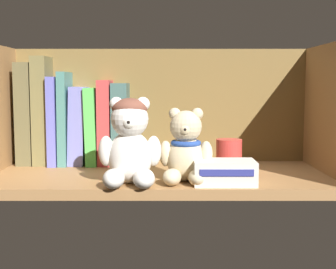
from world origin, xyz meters
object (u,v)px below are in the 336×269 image
(book_4, at_px, (80,125))
(pillar_candle, at_px, (228,156))
(book_7, at_px, (121,123))
(book_1, at_px, (44,110))
(book_2, at_px, (57,120))
(book_3, at_px, (67,118))
(book_5, at_px, (94,126))
(teddy_bear_smaller, at_px, (185,151))
(book_6, at_px, (106,122))
(small_product_box, at_px, (224,172))
(book_0, at_px, (28,113))
(teddy_bear_larger, at_px, (129,143))

(book_4, bearing_deg, pillar_candle, -20.14)
(book_4, relative_size, book_7, 0.95)
(book_1, height_order, book_7, book_1)
(book_2, bearing_deg, book_7, 0.00)
(book_3, bearing_deg, book_5, 0.00)
(book_1, relative_size, teddy_bear_smaller, 1.76)
(book_6, bearing_deg, book_1, 180.00)
(pillar_candle, relative_size, small_product_box, 0.61)
(teddy_bear_smaller, bearing_deg, book_3, 140.45)
(book_5, xyz_separation_m, book_7, (0.06, 0.00, 0.01))
(book_0, bearing_deg, book_1, 0.00)
(book_0, relative_size, pillar_candle, 3.34)
(book_7, bearing_deg, small_product_box, -48.99)
(book_0, xyz_separation_m, book_7, (0.22, 0.00, -0.02))
(book_5, bearing_deg, book_2, 180.00)
(book_2, relative_size, book_4, 1.13)
(book_1, xyz_separation_m, teddy_bear_larger, (0.22, -0.24, -0.05))
(book_1, xyz_separation_m, book_6, (0.14, 0.00, -0.03))
(book_5, height_order, teddy_bear_smaller, book_5)
(book_4, relative_size, book_5, 1.01)
(book_3, relative_size, book_4, 1.19)
(book_6, bearing_deg, small_product_box, -44.60)
(teddy_bear_smaller, bearing_deg, book_6, 128.57)
(book_2, bearing_deg, book_3, 0.00)
(book_1, distance_m, book_4, 0.09)
(book_0, height_order, book_7, book_0)
(book_6, xyz_separation_m, teddy_bear_larger, (0.07, -0.24, -0.02))
(book_6, bearing_deg, book_5, 180.00)
(book_3, relative_size, small_product_box, 1.86)
(book_3, xyz_separation_m, small_product_box, (0.34, -0.25, -0.08))
(book_3, xyz_separation_m, teddy_bear_larger, (0.17, -0.24, -0.03))
(book_5, xyz_separation_m, teddy_bear_larger, (0.10, -0.24, -0.01))
(book_1, xyz_separation_m, book_5, (0.12, 0.00, -0.04))
(book_0, distance_m, book_1, 0.04)
(book_1, bearing_deg, book_4, 0.00)
(book_6, bearing_deg, book_4, 180.00)
(teddy_bear_smaller, bearing_deg, book_2, 142.68)
(book_0, xyz_separation_m, teddy_bear_smaller, (0.36, -0.22, -0.06))
(book_0, bearing_deg, book_6, 0.00)
(book_0, height_order, pillar_candle, book_0)
(book_0, relative_size, book_5, 1.32)
(teddy_bear_smaller, bearing_deg, pillar_candle, 46.62)
(book_5, distance_m, teddy_bear_larger, 0.26)
(teddy_bear_larger, xyz_separation_m, small_product_box, (0.18, -0.00, -0.05))
(teddy_bear_larger, bearing_deg, book_7, 98.96)
(pillar_candle, xyz_separation_m, small_product_box, (-0.02, -0.12, -0.01))
(book_2, relative_size, book_7, 1.07)
(book_2, xyz_separation_m, pillar_candle, (0.39, -0.12, -0.07))
(book_2, distance_m, book_7, 0.15)
(book_5, bearing_deg, book_0, 180.00)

